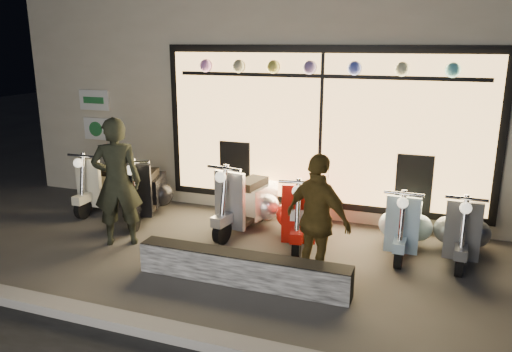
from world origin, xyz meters
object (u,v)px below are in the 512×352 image
Objects in this scene: graffiti_barrier at (242,269)px; scooter_silver at (250,200)px; scooter_red at (302,212)px; woman at (318,220)px; man at (117,182)px.

scooter_silver is (-0.61, 1.89, 0.25)m from graffiti_barrier.
scooter_red is at bearing -2.26° from scooter_silver.
scooter_red is at bearing -40.57° from woman.
scooter_red is 1.48m from woman.
man is (-1.57, -1.30, 0.50)m from scooter_silver.
graffiti_barrier is 1.73× the size of scooter_silver.
scooter_silver reaches higher than scooter_red.
man is (-2.18, 0.58, 0.75)m from graffiti_barrier.
woman is at bearing 23.43° from graffiti_barrier.
graffiti_barrier is 1.43× the size of man.
woman reaches higher than scooter_silver.
scooter_silver is 0.94m from scooter_red.
graffiti_barrier is at bearing 50.42° from woman.
woman is (3.04, -0.21, -0.13)m from man.
woman is at bearing 147.20° from man.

